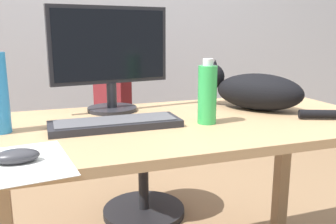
{
  "coord_description": "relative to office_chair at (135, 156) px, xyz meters",
  "views": [
    {
      "loc": [
        -0.49,
        -1.2,
        1.08
      ],
      "look_at": [
        -0.1,
        -0.1,
        0.82
      ],
      "focal_mm": 39.08,
      "sensor_mm": 36.0,
      "label": 1
    }
  ],
  "objects": [
    {
      "name": "paper_sheet",
      "position": [
        -0.53,
        -1.0,
        0.38
      ],
      "size": [
        0.25,
        0.32,
        0.0
      ],
      "primitive_type": "cube",
      "rotation": [
        0.0,
        0.0,
        0.13
      ],
      "color": "white",
      "rests_on": "desk"
    },
    {
      "name": "computer_mouse",
      "position": [
        -0.55,
        -1.0,
        0.4
      ],
      "size": [
        0.11,
        0.06,
        0.04
      ],
      "primitive_type": "ellipsoid",
      "color": "#333338",
      "rests_on": "desk"
    },
    {
      "name": "desk",
      "position": [
        0.01,
        -0.73,
        0.27
      ],
      "size": [
        1.46,
        0.73,
        0.76
      ],
      "color": "tan",
      "rests_on": "ground_plane"
    },
    {
      "name": "office_chair",
      "position": [
        0.0,
        0.0,
        0.0
      ],
      "size": [
        0.5,
        0.48,
        0.89
      ],
      "color": "black",
      "rests_on": "ground_plane"
    },
    {
      "name": "spray_bottle",
      "position": [
        0.07,
        -0.79,
        0.49
      ],
      "size": [
        0.07,
        0.07,
        0.23
      ],
      "color": "green",
      "rests_on": "desk"
    },
    {
      "name": "keyboard",
      "position": [
        -0.25,
        -0.74,
        0.39
      ],
      "size": [
        0.44,
        0.15,
        0.03
      ],
      "color": "#232328",
      "rests_on": "desk"
    },
    {
      "name": "cat",
      "position": [
        0.35,
        -0.64,
        0.46
      ],
      "size": [
        0.41,
        0.49,
        0.2
      ],
      "color": "black",
      "rests_on": "desk"
    },
    {
      "name": "monitor",
      "position": [
        -0.21,
        -0.48,
        0.61
      ],
      "size": [
        0.48,
        0.2,
        0.41
      ],
      "color": "#232328",
      "rests_on": "desk"
    }
  ]
}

